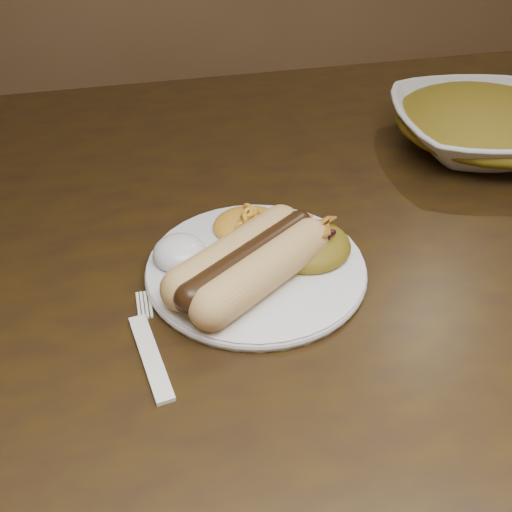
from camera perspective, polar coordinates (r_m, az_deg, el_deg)
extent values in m
cube|color=black|center=(0.65, 3.54, 0.94)|extent=(1.60, 0.90, 0.04)
cylinder|color=white|center=(0.58, 0.00, -1.21)|extent=(0.26, 0.26, 0.01)
cylinder|color=#F4BE72|center=(0.53, -0.29, -1.66)|extent=(0.13, 0.11, 0.04)
cylinder|color=#F4BE72|center=(0.56, -1.03, 0.38)|extent=(0.13, 0.11, 0.04)
cylinder|color=#442912|center=(0.54, -0.67, -0.29)|extent=(0.13, 0.11, 0.03)
ellipsoid|color=gold|center=(0.61, -0.73, 3.74)|extent=(0.09, 0.09, 0.03)
ellipsoid|color=white|center=(0.57, -7.34, 0.90)|extent=(0.06, 0.06, 0.03)
ellipsoid|color=#995E16|center=(0.59, 4.94, 1.35)|extent=(0.09, 0.08, 0.03)
cube|color=white|center=(0.51, -10.00, -9.42)|extent=(0.04, 0.15, 0.00)
imported|color=silver|center=(0.84, 20.81, 11.29)|extent=(0.26, 0.26, 0.06)
ellipsoid|color=#995E16|center=(0.83, 21.15, 12.63)|extent=(0.27, 0.27, 0.06)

